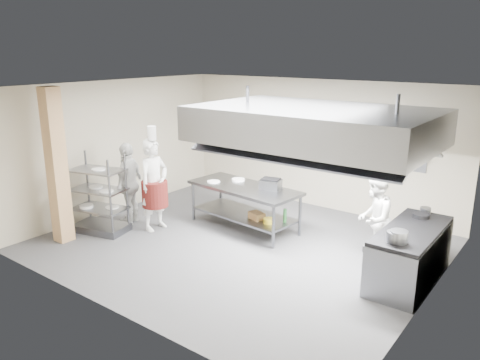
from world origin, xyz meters
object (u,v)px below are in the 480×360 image
Objects in this scene: island at (244,207)px; pass_rack at (99,194)px; chef_head at (154,185)px; griddle at (271,184)px; cooking_range at (410,256)px; chef_plating at (129,183)px; stockpot at (399,237)px; chef_line at (374,219)px.

pass_rack is (-2.25, -1.94, 0.36)m from island.
chef_head is (-1.45, -1.16, 0.50)m from island.
griddle reaches higher than island.
pass_rack is 6.03m from cooking_range.
griddle reaches higher than cooking_range.
griddle is at bearing 22.55° from pass_rack.
griddle is at bearing 93.07° from chef_plating.
pass_rack is at bearing -32.78° from chef_plating.
chef_head is at bearing -135.48° from island.
chef_head is (0.80, 0.78, 0.15)m from pass_rack.
cooking_range is 5.08m from chef_head.
cooking_range is at bearing 1.34° from island.
pass_rack is at bearing 134.28° from chef_head.
cooking_range is 1.05× the size of chef_head.
cooking_range is 4.99× the size of griddle.
stockpot is (0.00, -0.68, 0.57)m from cooking_range.
chef_line is at bearing 7.09° from pass_rack.
island is 3.70m from stockpot.
pass_rack is 0.92× the size of chef_plating.
cooking_range is 3.08m from griddle.
island is at bearing 95.40° from chef_plating.
pass_rack is 5.41m from chef_line.
stockpot is (3.53, -0.96, 0.54)m from island.
stockpot is (4.98, 0.20, 0.03)m from chef_head.
stockpot is (5.79, 0.98, 0.18)m from pass_rack.
chef_plating is 3.03m from griddle.
pass_rack is at bearing -133.36° from island.
chef_line is 1.28m from stockpot.
pass_rack is 3.50m from griddle.
chef_plating is 5.69m from stockpot.
island is at bearing -97.58° from chef_line.
griddle reaches higher than stockpot.
pass_rack reaches higher than stockpot.
pass_rack is 6.19× the size of stockpot.
chef_plating is 4.42× the size of griddle.
chef_line reaches higher than cooking_range.
chef_plating reaches higher than island.
chef_head is 0.71m from chef_plating.
pass_rack is at bearing -155.36° from griddle.
chef_line reaches higher than stockpot.
cooking_range is (3.53, -0.28, -0.04)m from island.
chef_head reaches higher than chef_plating.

